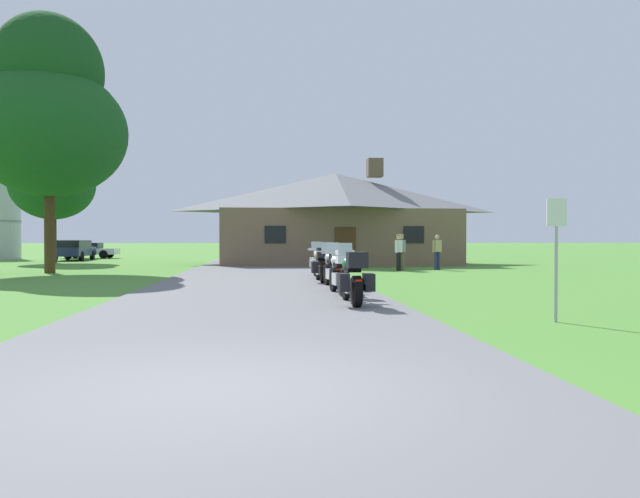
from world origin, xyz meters
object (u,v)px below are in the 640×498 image
object	(u,v)px
motorcycle_white_second_in_row	(340,272)
bystander_white_shirt_near_lodge	(399,250)
motorcycle_white_farthest_in_row	(319,261)
bystander_tan_shirt_beside_signpost	(437,250)
bystander_gray_shirt_by_tree	(401,250)
tree_left_near	(49,114)
motorcycle_orange_fourth_in_row	(321,265)
motorcycle_white_fifth_in_row	(320,263)
parked_navy_suv_far_left	(74,249)
motorcycle_silver_third_in_row	(333,268)
motorcycle_green_nearest_to_camera	(353,279)
parked_white_sedan_far_left	(89,250)
metal_signpost_roadside	(556,244)
tree_left_far	(52,175)

from	to	relation	value
motorcycle_white_second_in_row	bystander_white_shirt_near_lodge	xyz separation A→B (m)	(4.22, 12.09, 0.33)
motorcycle_white_farthest_in_row	bystander_tan_shirt_beside_signpost	world-z (taller)	bystander_tan_shirt_beside_signpost
bystander_gray_shirt_by_tree	tree_left_near	bearing A→B (deg)	-31.37
motorcycle_orange_fourth_in_row	motorcycle_white_fifth_in_row	world-z (taller)	same
parked_navy_suv_far_left	motorcycle_silver_third_in_row	bearing A→B (deg)	-61.13
motorcycle_green_nearest_to_camera	bystander_gray_shirt_by_tree	distance (m)	15.43
motorcycle_silver_third_in_row	parked_white_sedan_far_left	size ratio (longest dim) A/B	0.50
motorcycle_white_fifth_in_row	metal_signpost_roadside	xyz separation A→B (m)	(3.08, -11.42, 0.74)
metal_signpost_roadside	tree_left_far	world-z (taller)	tree_left_far
bystander_tan_shirt_beside_signpost	motorcycle_white_fifth_in_row	bearing A→B (deg)	19.20
bystander_tan_shirt_beside_signpost	parked_navy_suv_far_left	world-z (taller)	bystander_tan_shirt_beside_signpost
motorcycle_white_fifth_in_row	bystander_gray_shirt_by_tree	distance (m)	7.33
tree_left_far	bystander_gray_shirt_by_tree	bearing A→B (deg)	-29.43
motorcycle_white_second_in_row	parked_navy_suv_far_left	world-z (taller)	parked_navy_suv_far_left
bystander_gray_shirt_by_tree	parked_navy_suv_far_left	size ratio (longest dim) A/B	0.36
bystander_gray_shirt_by_tree	parked_navy_suv_far_left	distance (m)	24.88
motorcycle_silver_third_in_row	metal_signpost_roadside	distance (m)	7.79
motorcycle_white_farthest_in_row	bystander_tan_shirt_beside_signpost	xyz separation A→B (m)	(6.03, 4.31, 0.32)
bystander_white_shirt_near_lodge	tree_left_near	bearing A→B (deg)	127.81
motorcycle_white_second_in_row	motorcycle_silver_third_in_row	world-z (taller)	same
motorcycle_orange_fourth_in_row	motorcycle_white_farthest_in_row	distance (m)	4.05
motorcycle_silver_third_in_row	metal_signpost_roadside	bearing A→B (deg)	-71.65
motorcycle_white_farthest_in_row	tree_left_near	world-z (taller)	tree_left_near
tree_left_near	parked_white_sedan_far_left	xyz separation A→B (m)	(-4.34, 20.56, -6.17)
motorcycle_silver_third_in_row	motorcycle_white_fifth_in_row	size ratio (longest dim) A/B	1.00
bystander_white_shirt_near_lodge	parked_white_sedan_far_left	bearing A→B (deg)	80.58
motorcycle_orange_fourth_in_row	motorcycle_white_farthest_in_row	bearing A→B (deg)	84.67
motorcycle_orange_fourth_in_row	motorcycle_white_farthest_in_row	world-z (taller)	same
bystander_white_shirt_near_lodge	parked_navy_suv_far_left	world-z (taller)	bystander_white_shirt_near_lodge
motorcycle_green_nearest_to_camera	motorcycle_silver_third_in_row	world-z (taller)	same
motorcycle_green_nearest_to_camera	bystander_gray_shirt_by_tree	bearing A→B (deg)	72.06
bystander_white_shirt_near_lodge	metal_signpost_roadside	distance (m)	16.98
bystander_tan_shirt_beside_signpost	parked_white_sedan_far_left	xyz separation A→B (m)	(-21.67, 19.45, -0.29)
motorcycle_green_nearest_to_camera	parked_navy_suv_far_left	distance (m)	33.71
motorcycle_white_farthest_in_row	tree_left_far	distance (m)	21.93
bystander_white_shirt_near_lodge	tree_left_far	size ratio (longest dim) A/B	0.19
metal_signpost_roadside	tree_left_near	distance (m)	22.52
bystander_gray_shirt_by_tree	metal_signpost_roadside	distance (m)	17.37
bystander_tan_shirt_beside_signpost	parked_white_sedan_far_left	size ratio (longest dim) A/B	0.40
tree_left_near	parked_white_sedan_far_left	distance (m)	21.90
parked_navy_suv_far_left	parked_white_sedan_far_left	distance (m)	4.45
motorcycle_orange_fourth_in_row	tree_left_far	size ratio (longest dim) A/B	0.24
motorcycle_orange_fourth_in_row	metal_signpost_roadside	size ratio (longest dim) A/B	0.97
motorcycle_white_fifth_in_row	parked_navy_suv_far_left	bearing A→B (deg)	121.46
motorcycle_white_farthest_in_row	bystander_white_shirt_near_lodge	world-z (taller)	bystander_white_shirt_near_lodge
bystander_tan_shirt_beside_signpost	tree_left_near	world-z (taller)	tree_left_near
motorcycle_white_second_in_row	bystander_tan_shirt_beside_signpost	distance (m)	14.24
motorcycle_white_farthest_in_row	parked_white_sedan_far_left	xyz separation A→B (m)	(-15.65, 23.75, 0.03)
motorcycle_white_fifth_in_row	bystander_white_shirt_near_lodge	bearing A→B (deg)	49.02
motorcycle_white_farthest_in_row	parked_navy_suv_far_left	xyz separation A→B (m)	(-15.37, 19.31, 0.17)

